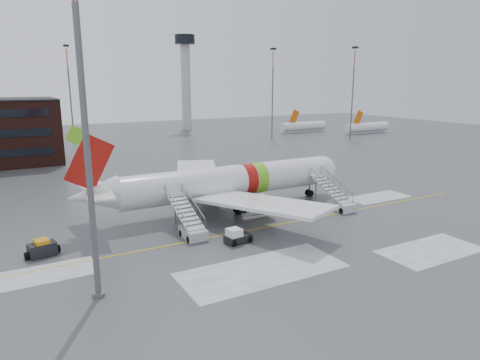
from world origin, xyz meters
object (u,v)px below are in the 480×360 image
pushback_tug (237,236)px  light_mast_near (84,115)px  airstair_fwd (338,201)px  airstair_aft (190,226)px  airliner (225,182)px  baggage_tractor (42,249)px

pushback_tug → light_mast_near: light_mast_near is taller
airstair_fwd → airstair_aft: 19.54m
airliner → baggage_tractor: airliner is taller
airstair_aft → pushback_tug: 5.13m
pushback_tug → baggage_tractor: 17.77m
airstair_aft → pushback_tug: (3.21, -3.98, -0.41)m
light_mast_near → baggage_tractor: bearing=105.9°
light_mast_near → airliner: bearing=39.7°
airliner → baggage_tractor: (-21.01, -4.90, -2.76)m
pushback_tug → airstair_aft: bearing=128.9°
pushback_tug → airstair_fwd: bearing=13.7°
baggage_tractor → airliner: bearing=13.1°
airstair_fwd → baggage_tractor: size_ratio=2.48×
airstair_aft → pushback_tug: bearing=-51.1°
airliner → pushback_tug: bearing=-111.5°
airstair_fwd → airstair_aft: (-19.54, 0.00, 0.00)m
airstair_fwd → pushback_tug: (-16.33, -3.98, -0.41)m
airstair_aft → light_mast_near: light_mast_near is taller
airstair_fwd → baggage_tractor: bearing=177.2°
light_mast_near → airstair_fwd: bearing=15.7°
pushback_tug → baggage_tractor: (-16.86, 5.62, 0.01)m
airliner → airstair_aft: bearing=-138.4°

